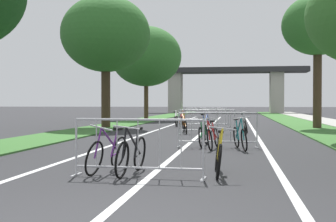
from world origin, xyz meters
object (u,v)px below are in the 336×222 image
Objects in this scene: bicycle_blue_3 at (206,125)px; bicycle_yellow_6 at (218,156)px; bicycle_silver_1 at (245,125)px; bicycle_purple_2 at (108,153)px; tree_left_oak_mid at (146,56)px; tree_right_pine_far at (318,26)px; crowd_barrier_fourth at (207,118)px; bicycle_teal_5 at (240,137)px; bicycle_orange_9 at (184,125)px; bicycle_green_4 at (203,135)px; bicycle_black_7 at (132,154)px; crowd_barrier_second at (217,130)px; bicycle_red_10 at (180,121)px; tree_left_pine_near at (106,35)px; bicycle_red_0 at (213,137)px; crowd_barrier_third at (207,122)px; bicycle_white_8 at (176,120)px; crowd_barrier_nearest at (138,148)px.

bicycle_yellow_6 is at bearing -73.01° from bicycle_blue_3.
bicycle_silver_1 is 1.00× the size of bicycle_purple_2.
tree_left_oak_mid reaches higher than tree_right_pine_far.
crowd_barrier_fourth is 11.87m from bicycle_teal_5.
bicycle_orange_9 is (-2.62, -0.01, -0.00)m from bicycle_silver_1.
bicycle_teal_5 is (1.10, -0.89, 0.00)m from bicycle_green_4.
tree_right_pine_far reaches higher than bicycle_yellow_6.
bicycle_black_7 is at bearing -79.06° from tree_left_oak_mid.
bicycle_teal_5 is at bearing -38.25° from crowd_barrier_second.
bicycle_yellow_6 is at bearing -168.13° from bicycle_black_7.
bicycle_purple_2 is 15.88m from bicycle_red_10.
bicycle_red_10 is (3.83, 1.16, -4.58)m from tree_left_pine_near.
bicycle_purple_2 is (-1.86, -5.08, -0.15)m from crowd_barrier_second.
tree_left_oak_mid is 4.20× the size of bicycle_silver_1.
tree_left_oak_mid reaches higher than bicycle_purple_2.
tree_left_pine_near reaches higher than bicycle_orange_9.
bicycle_red_0 is at bearing -99.46° from bicycle_black_7.
bicycle_silver_1 is at bearing 80.71° from bicycle_green_4.
bicycle_orange_9 is (-6.35, -4.46, -4.90)m from tree_right_pine_far.
crowd_barrier_third is 10.90m from bicycle_black_7.
bicycle_white_8 is (3.50, 2.03, -4.59)m from tree_left_pine_near.
bicycle_white_8 is 0.93m from bicycle_red_10.
tree_right_pine_far is at bearing 52.07° from bicycle_blue_3.
crowd_barrier_second is at bearing -84.66° from crowd_barrier_fourth.
bicycle_white_8 is (-1.74, 0.43, -0.17)m from crowd_barrier_fourth.
bicycle_silver_1 is 11.66m from bicycle_black_7.
crowd_barrier_fourth reaches higher than bicycle_green_4.
bicycle_orange_9 is at bearing -97.31° from crowd_barrier_fourth.
tree_left_oak_mid is 4.30× the size of bicycle_orange_9.
bicycle_blue_3 is at bearing -86.51° from crowd_barrier_fourth.
tree_left_pine_near is at bearing -64.05° from bicycle_purple_2.
tree_left_pine_near is at bearing 159.53° from bicycle_blue_3.
tree_left_pine_near is 4.27× the size of bicycle_teal_5.
crowd_barrier_nearest is 1.45× the size of bicycle_blue_3.
tree_left_pine_near is at bearing -69.68° from bicycle_yellow_6.
bicycle_black_7 is 1.00× the size of bicycle_orange_9.
crowd_barrier_nearest reaches higher than bicycle_green_4.
bicycle_red_10 is at bearing -68.50° from tree_left_oak_mid.
bicycle_purple_2 is at bearing -86.53° from bicycle_red_10.
crowd_barrier_third is 1.46× the size of bicycle_teal_5.
crowd_barrier_second is 11.28m from crowd_barrier_fourth.
bicycle_black_7 is at bearing -87.62° from bicycle_white_8.
bicycle_green_4 is (5.93, -20.35, -4.56)m from tree_left_oak_mid.
crowd_barrier_fourth is 16.49m from bicycle_black_7.
tree_right_pine_far is 4.19× the size of bicycle_red_0.
tree_left_pine_near is 4.25× the size of bicycle_red_10.
tree_left_oak_mid reaches higher than bicycle_black_7.
bicycle_green_4 is (0.61, -10.85, -0.17)m from crowd_barrier_fourth.
bicycle_teal_5 is (1.80, 5.10, -0.16)m from crowd_barrier_nearest.
bicycle_red_10 is (-1.79, 5.17, -0.16)m from crowd_barrier_third.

